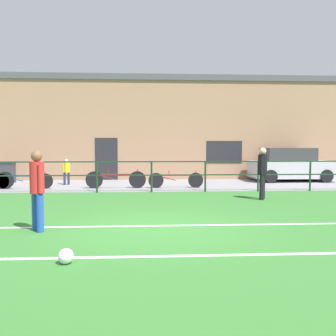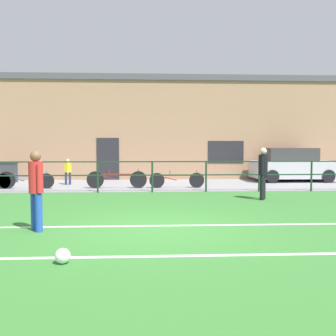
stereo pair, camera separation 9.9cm
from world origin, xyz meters
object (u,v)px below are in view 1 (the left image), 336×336
at_px(bicycle_parked_0, 116,179).
at_px(bicycle_parked_1, 23,181).
at_px(soccer_ball_match, 66,256).
at_px(spectator_child, 66,170).
at_px(trash_bin_0, 7,172).
at_px(parked_car_red, 290,165).
at_px(player_goalkeeper, 262,170).
at_px(player_striker, 37,186).
at_px(bicycle_parked_3, 176,180).

distance_m(bicycle_parked_0, bicycle_parked_1, 3.61).
distance_m(soccer_ball_match, bicycle_parked_0, 9.61).
height_order(spectator_child, trash_bin_0, spectator_child).
bearing_deg(parked_car_red, bicycle_parked_1, -167.45).
bearing_deg(trash_bin_0, player_goalkeeper, -30.26).
xyz_separation_m(player_goalkeeper, trash_bin_0, (-10.05, 5.86, -0.44)).
relative_size(player_goalkeeper, spectator_child, 1.47).
bearing_deg(bicycle_parked_0, spectator_child, 146.26).
distance_m(parked_car_red, bicycle_parked_1, 12.04).
relative_size(player_goalkeeper, soccer_ball_match, 7.32).
height_order(parked_car_red, bicycle_parked_1, parked_car_red).
relative_size(soccer_ball_match, bicycle_parked_0, 0.09).
distance_m(soccer_ball_match, spectator_child, 11.34).
xyz_separation_m(player_goalkeeper, bicycle_parked_0, (-4.91, 3.28, -0.56)).
bearing_deg(spectator_child, soccer_ball_match, 87.86).
relative_size(player_striker, bicycle_parked_3, 0.73).
height_order(player_striker, trash_bin_0, player_striker).
distance_m(player_striker, trash_bin_0, 10.86).
bearing_deg(bicycle_parked_3, bicycle_parked_1, 180.00).
relative_size(soccer_ball_match, parked_car_red, 0.06).
bearing_deg(bicycle_parked_3, bicycle_parked_0, 180.00).
bearing_deg(bicycle_parked_1, player_goalkeeper, -21.03).
bearing_deg(player_goalkeeper, player_striker, 150.76).
bearing_deg(player_goalkeeper, bicycle_parked_1, 94.55).
distance_m(spectator_child, trash_bin_0, 3.11).
bearing_deg(player_striker, player_goalkeeper, 87.97).
distance_m(bicycle_parked_0, bicycle_parked_3, 2.40).
height_order(bicycle_parked_3, trash_bin_0, trash_bin_0).
xyz_separation_m(parked_car_red, bicycle_parked_3, (-5.73, -2.61, -0.43)).
bearing_deg(bicycle_parked_1, bicycle_parked_0, 0.00).
xyz_separation_m(soccer_ball_match, trash_bin_0, (-5.16, 12.19, 0.39)).
distance_m(parked_car_red, trash_bin_0, 13.28).
relative_size(spectator_child, bicycle_parked_0, 0.47).
xyz_separation_m(soccer_ball_match, parked_car_red, (8.12, 12.22, 0.66)).
bearing_deg(player_goalkeeper, spectator_child, 81.86).
xyz_separation_m(player_striker, parked_car_red, (9.12, 10.05, -0.15)).
height_order(soccer_ball_match, bicycle_parked_1, bicycle_parked_1).
distance_m(soccer_ball_match, bicycle_parked_1, 10.27).
height_order(spectator_child, bicycle_parked_3, spectator_child).
xyz_separation_m(bicycle_parked_0, trash_bin_0, (-5.14, 2.59, 0.13)).
xyz_separation_m(parked_car_red, bicycle_parked_0, (-8.14, -2.61, -0.40)).
distance_m(spectator_child, bicycle_parked_1, 2.05).
bearing_deg(parked_car_red, player_striker, -132.23).
xyz_separation_m(spectator_child, parked_car_red, (10.37, 1.12, 0.11)).
bearing_deg(parked_car_red, trash_bin_0, -179.88).
relative_size(player_goalkeeper, player_striker, 1.02).
bearing_deg(bicycle_parked_1, spectator_child, 47.41).
height_order(player_goalkeeper, bicycle_parked_0, player_goalkeeper).
relative_size(parked_car_red, bicycle_parked_1, 1.68).
relative_size(player_goalkeeper, parked_car_red, 0.43).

